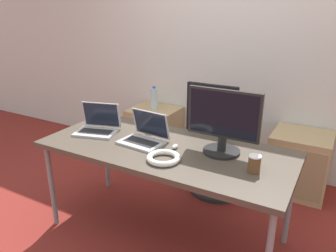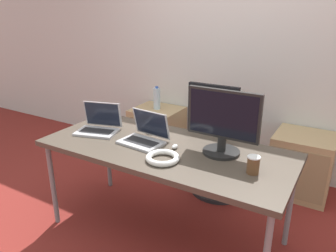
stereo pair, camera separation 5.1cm
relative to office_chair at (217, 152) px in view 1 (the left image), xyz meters
The scene contains 14 objects.
ground_plane 0.88m from the office_chair, 99.06° to the right, with size 14.00×14.00×0.00m, color maroon.
wall_back 1.13m from the office_chair, 99.57° to the left, with size 10.00×0.05×2.60m.
desk 0.82m from the office_chair, 99.06° to the right, with size 1.84×0.81×0.75m.
office_chair is the anchor object (origin of this frame).
cabinet_left 1.05m from the office_chair, 155.48° to the left, with size 0.53×0.50×0.59m.
cabinet_right 0.82m from the office_chair, 32.22° to the left, with size 0.53×0.50×0.59m.
water_bottle 1.08m from the office_chair, 155.37° to the left, with size 0.08×0.08×0.27m.
laptop_left 0.90m from the office_chair, 111.80° to the right, with size 0.34×0.29×0.23m.
laptop_right 1.13m from the office_chair, 134.41° to the right, with size 0.37×0.33×0.23m.
monitor 0.89m from the office_chair, 67.50° to the right, with size 0.51×0.26×0.45m.
mouse 0.82m from the office_chair, 93.48° to the right, with size 0.04×0.06×0.03m.
coffee_cup_white 0.75m from the office_chair, 124.33° to the right, with size 0.08×0.08×0.09m.
coffee_cup_brown 1.06m from the office_chair, 56.56° to the right, with size 0.08×0.08×0.11m.
cable_coil 1.02m from the office_chair, 91.31° to the right, with size 0.23×0.23×0.04m.
Camera 1 is at (1.08, -1.90, 1.72)m, focal length 35.00 mm.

